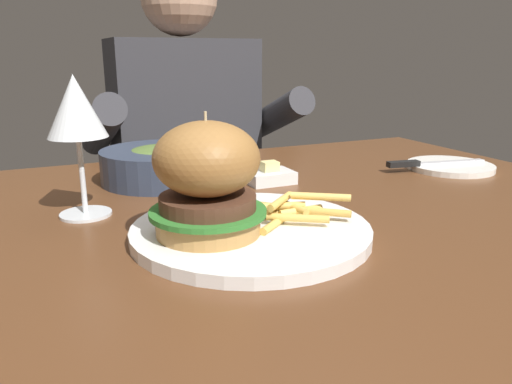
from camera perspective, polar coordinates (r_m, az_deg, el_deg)
The scene contains 10 objects.
dining_table at distance 0.71m, azimuth 1.28°, elevation -9.73°, with size 1.14×0.83×0.74m.
main_plate at distance 0.58m, azimuth -0.58°, elevation -4.46°, with size 0.28×0.28×0.01m, color white.
burger_sandwich at distance 0.54m, azimuth -5.61°, elevation 1.53°, with size 0.13×0.13×0.13m.
fries_pile at distance 0.60m, azimuth 3.98°, elevation -2.05°, with size 0.13×0.10×0.03m.
wine_glass at distance 0.67m, azimuth -19.88°, elevation 8.67°, with size 0.07×0.07×0.18m.
bread_plate at distance 0.99m, azimuth 21.31°, elevation 2.75°, with size 0.15×0.15×0.01m, color white.
table_knife at distance 0.96m, azimuth 18.96°, elevation 3.15°, with size 0.19×0.05×0.01m.
butter_dish at distance 0.82m, azimuth 1.56°, elevation 1.85°, with size 0.07×0.06×0.04m.
soup_bowl at distance 0.84m, azimuth -10.78°, elevation 3.21°, with size 0.20×0.20×0.06m.
diner_person at distance 1.38m, azimuth -7.86°, elevation -0.65°, with size 0.51×0.36×1.18m.
Camera 1 is at (-0.28, -0.58, 0.95)m, focal length 35.00 mm.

